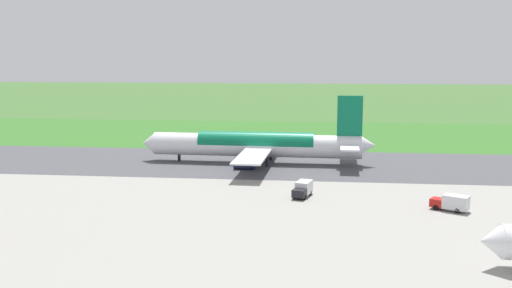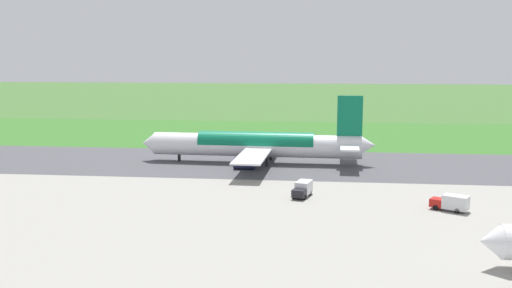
% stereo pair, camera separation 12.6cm
% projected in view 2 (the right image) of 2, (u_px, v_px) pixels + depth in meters
% --- Properties ---
extents(ground_plane, '(800.00, 800.00, 0.00)m').
position_uv_depth(ground_plane, '(315.00, 164.00, 130.43)').
color(ground_plane, '#3D662D').
extents(runway_asphalt, '(600.00, 36.39, 0.06)m').
position_uv_depth(runway_asphalt, '(315.00, 164.00, 130.43)').
color(runway_asphalt, '#47474C').
rests_on(runway_asphalt, ground).
extents(apron_concrete, '(440.00, 110.00, 0.05)m').
position_uv_depth(apron_concrete, '(309.00, 267.00, 66.64)').
color(apron_concrete, gray).
rests_on(apron_concrete, ground).
extents(grass_verge_foreground, '(600.00, 80.00, 0.04)m').
position_uv_depth(grass_verge_foreground, '(317.00, 137.00, 175.39)').
color(grass_verge_foreground, '#346B27').
rests_on(grass_verge_foreground, ground).
extents(airliner_main, '(54.06, 44.16, 15.88)m').
position_uv_depth(airliner_main, '(258.00, 145.00, 131.23)').
color(airliner_main, white).
rests_on(airliner_main, ground).
extents(service_truck_baggage, '(3.64, 6.18, 2.65)m').
position_uv_depth(service_truck_baggage, '(303.00, 189.00, 100.24)').
color(service_truck_baggage, black).
rests_on(service_truck_baggage, ground).
extents(service_truck_fuel, '(6.15, 4.83, 2.65)m').
position_uv_depth(service_truck_fuel, '(451.00, 203.00, 90.82)').
color(service_truck_fuel, '#B21914').
rests_on(service_truck_fuel, ground).
extents(no_stopping_sign, '(0.60, 0.10, 2.66)m').
position_uv_depth(no_stopping_sign, '(360.00, 133.00, 173.10)').
color(no_stopping_sign, slate).
rests_on(no_stopping_sign, ground).
extents(traffic_cone_orange, '(0.40, 0.40, 0.55)m').
position_uv_depth(traffic_cone_orange, '(347.00, 138.00, 170.76)').
color(traffic_cone_orange, orange).
rests_on(traffic_cone_orange, ground).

